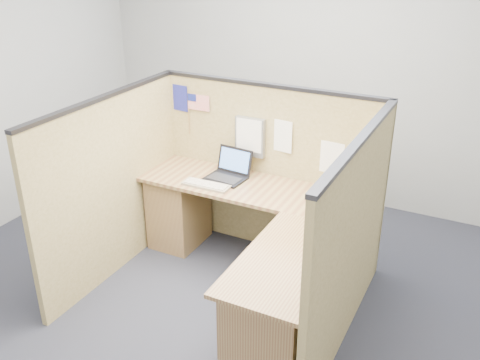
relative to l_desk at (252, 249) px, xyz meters
The scene contains 13 objects.
floor 0.52m from the l_desk, 122.80° to the right, with size 5.00×5.00×0.00m, color #1F212C.
wall_back 2.22m from the l_desk, 95.35° to the left, with size 5.00×5.00×0.00m, color #9B9DA0.
cubicle_partitions 0.44m from the l_desk, 142.47° to the left, with size 2.06×1.83×1.53m.
l_desk is the anchor object (origin of this frame).
laptop 0.77m from the l_desk, 133.79° to the left, with size 0.35×0.34×0.24m.
keyboard 0.67m from the l_desk, 157.64° to the left, with size 0.41×0.15×0.03m.
mouse 0.67m from the l_desk, 23.40° to the left, with size 0.11×0.07×0.05m, color #B7B7BC.
hand_forearm 0.65m from the l_desk, ahead, with size 0.11×0.39×0.08m.
blue_poster 1.56m from the l_desk, 147.27° to the left, with size 0.18×0.00×0.24m, color navy.
american_flag 1.42m from the l_desk, 142.80° to the left, with size 0.22×0.01×0.38m.
file_holder 1.00m from the l_desk, 117.54° to the left, with size 0.27×0.05×0.34m.
paper_left 0.99m from the l_desk, 95.94° to the left, with size 0.22×0.00×0.28m, color white.
paper_right 0.98m from the l_desk, 60.93° to the left, with size 0.21×0.00×0.27m, color white.
Camera 1 is at (1.72, -2.96, 2.65)m, focal length 40.00 mm.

